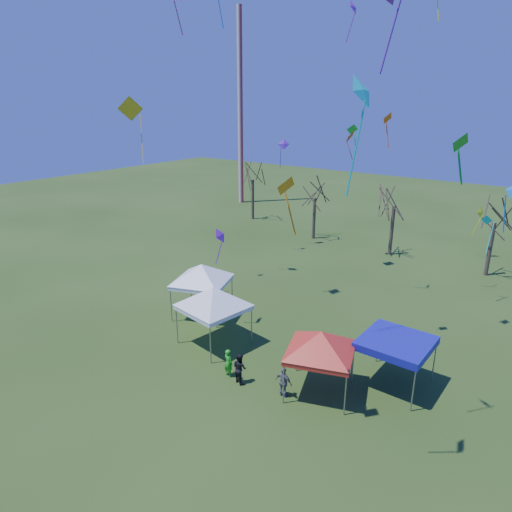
{
  "coord_description": "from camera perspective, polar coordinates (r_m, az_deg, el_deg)",
  "views": [
    {
      "loc": [
        12.07,
        -15.55,
        13.75
      ],
      "look_at": [
        -1.94,
        3.0,
        5.77
      ],
      "focal_mm": 32.0,
      "sensor_mm": 36.0,
      "label": 1
    }
  ],
  "objects": [
    {
      "name": "person_grey",
      "position": [
        22.95,
        3.49,
        -15.47
      ],
      "size": [
        0.94,
        0.41,
        1.59
      ],
      "primitive_type": "imported",
      "rotation": [
        0.0,
        0.0,
        3.11
      ],
      "color": "slate",
      "rests_on": "ground"
    },
    {
      "name": "kite_14",
      "position": [
        31.44,
        -15.41,
        17.31
      ],
      "size": [
        1.55,
        1.58,
        4.25
      ],
      "rotation": [
        0.0,
        0.0,
        3.97
      ],
      "color": "gold",
      "rests_on": "ground"
    },
    {
      "name": "tent_blue",
      "position": [
        23.95,
        17.13,
        -10.39
      ],
      "size": [
        3.29,
        3.29,
        2.56
      ],
      "rotation": [
        0.0,
        0.0,
        -0.01
      ],
      "color": "gray",
      "rests_on": "ground"
    },
    {
      "name": "kite_27",
      "position": [
        16.95,
        3.71,
        8.67
      ],
      "size": [
        0.74,
        1.03,
        2.3
      ],
      "rotation": [
        0.0,
        0.0,
        4.56
      ],
      "color": "orange",
      "rests_on": "ground"
    },
    {
      "name": "tent_red",
      "position": [
        22.25,
        8.14,
        -9.84
      ],
      "size": [
        4.11,
        4.11,
        3.85
      ],
      "rotation": [
        0.0,
        0.0,
        0.34
      ],
      "color": "gray",
      "rests_on": "ground"
    },
    {
      "name": "tent_white_west",
      "position": [
        30.01,
        -6.85,
        -1.47
      ],
      "size": [
        4.4,
        4.4,
        4.15
      ],
      "rotation": [
        0.0,
        0.0,
        0.36
      ],
      "color": "gray",
      "rests_on": "ground"
    },
    {
      "name": "person_green",
      "position": [
        24.43,
        -3.47,
        -13.18
      ],
      "size": [
        0.61,
        0.45,
        1.55
      ],
      "primitive_type": "imported",
      "rotation": [
        0.0,
        0.0,
        2.99
      ],
      "color": "green",
      "rests_on": "ground"
    },
    {
      "name": "kite_19",
      "position": [
        37.18,
        26.27,
        4.86
      ],
      "size": [
        0.58,
        0.83,
        2.22
      ],
      "rotation": [
        0.0,
        0.0,
        1.26
      ],
      "color": "#F7FA1A",
      "rests_on": "ground"
    },
    {
      "name": "tree_2",
      "position": [
        43.11,
        17.1,
        8.15
      ],
      "size": [
        3.71,
        3.71,
        8.18
      ],
      "color": "#3D2D21",
      "rests_on": "ground"
    },
    {
      "name": "kite_22",
      "position": [
        34.97,
        26.93,
        3.87
      ],
      "size": [
        0.81,
        0.82,
        2.61
      ],
      "rotation": [
        0.0,
        0.0,
        3.09
      ],
      "color": "#0DC3C2",
      "rests_on": "ground"
    },
    {
      "name": "kite_1",
      "position": [
        27.63,
        -4.46,
        2.53
      ],
      "size": [
        0.81,
        1.12,
        2.26
      ],
      "rotation": [
        0.0,
        0.0,
        1.79
      ],
      "color": "#7117A4",
      "rests_on": "ground"
    },
    {
      "name": "kite_25",
      "position": [
        14.78,
        24.14,
        12.69
      ],
      "size": [
        0.64,
        0.8,
        1.54
      ],
      "rotation": [
        0.0,
        0.0,
        4.32
      ],
      "color": "#179A26",
      "rests_on": "ground"
    },
    {
      "name": "tree_0",
      "position": [
        54.59,
        -0.42,
        11.3
      ],
      "size": [
        3.83,
        3.83,
        8.44
      ],
      "color": "#3D2D21",
      "rests_on": "ground"
    },
    {
      "name": "ground",
      "position": [
        24.01,
        -0.65,
        -15.99
      ],
      "size": [
        140.0,
        140.0,
        0.0
      ],
      "primitive_type": "plane",
      "color": "#254115",
      "rests_on": "ground"
    },
    {
      "name": "tree_3",
      "position": [
        40.78,
        28.0,
        5.89
      ],
      "size": [
        3.59,
        3.59,
        7.91
      ],
      "color": "#3D2D21",
      "rests_on": "ground"
    },
    {
      "name": "tent_white_mid",
      "position": [
        26.31,
        -5.39,
        -4.41
      ],
      "size": [
        4.67,
        4.67,
        4.16
      ],
      "rotation": [
        0.0,
        0.0,
        -0.14
      ],
      "color": "gray",
      "rests_on": "ground"
    },
    {
      "name": "kite_2",
      "position": [
        43.52,
        3.48,
        13.76
      ],
      "size": [
        1.25,
        1.21,
        2.71
      ],
      "rotation": [
        0.0,
        0.0,
        0.72
      ],
      "color": "#4B18AB",
      "rests_on": "ground"
    },
    {
      "name": "person_dark",
      "position": [
        23.91,
        -2.04,
        -13.82
      ],
      "size": [
        0.94,
        0.82,
        1.63
      ],
      "primitive_type": "imported",
      "rotation": [
        0.0,
        0.0,
        2.85
      ],
      "color": "black",
      "rests_on": "ground"
    },
    {
      "name": "kite_24",
      "position": [
        31.96,
        12.1,
        28.1
      ],
      "size": [
        0.55,
        0.95,
        2.44
      ],
      "rotation": [
        0.0,
        0.0,
        1.61
      ],
      "color": "purple",
      "rests_on": "ground"
    },
    {
      "name": "tree_1",
      "position": [
        46.91,
        7.45,
        9.02
      ],
      "size": [
        3.42,
        3.42,
        7.54
      ],
      "color": "#3D2D21",
      "rests_on": "ground"
    },
    {
      "name": "radio_mast",
      "position": [
        63.74,
        -1.99,
        17.81
      ],
      "size": [
        0.7,
        0.7,
        25.0
      ],
      "primitive_type": "cylinder",
      "color": "silver",
      "rests_on": "ground"
    },
    {
      "name": "kite_11",
      "position": [
        37.79,
        11.64,
        14.44
      ],
      "size": [
        0.96,
        1.37,
        2.73
      ],
      "rotation": [
        0.0,
        0.0,
        4.88
      ],
      "color": "red",
      "rests_on": "ground"
    },
    {
      "name": "kite_13",
      "position": [
        40.6,
        11.95,
        15.22
      ],
      "size": [
        1.19,
        1.23,
        2.64
      ],
      "rotation": [
        0.0,
        0.0,
        4.0
      ],
      "color": "green",
      "rests_on": "ground"
    },
    {
      "name": "kite_5",
      "position": [
        14.46,
        13.13,
        19.25
      ],
      "size": [
        0.66,
        1.12,
        3.62
      ],
      "rotation": [
        0.0,
        0.0,
        1.57
      ],
      "color": "#0CBAB5",
      "rests_on": "ground"
    },
    {
      "name": "kite_18",
      "position": [
        25.61,
        16.09,
        16.13
      ],
      "size": [
        0.55,
        0.79,
        1.85
      ],
      "rotation": [
        0.0,
        0.0,
        4.52
      ],
      "color": "#FC5D0D",
      "rests_on": "ground"
    }
  ]
}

